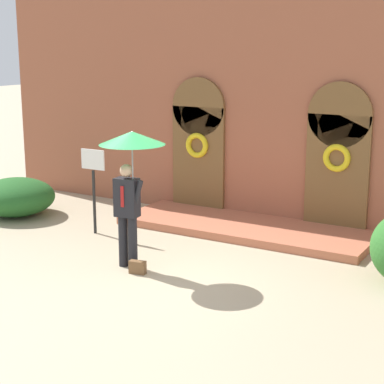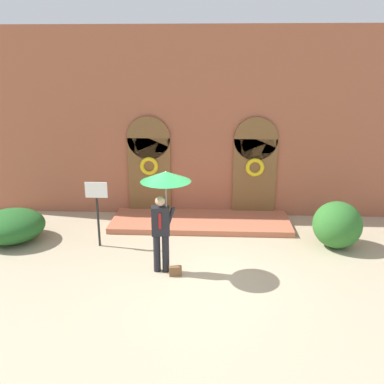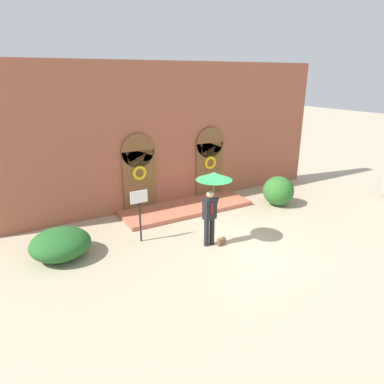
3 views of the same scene
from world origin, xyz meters
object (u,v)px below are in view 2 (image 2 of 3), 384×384
(sign_post, at_px, (97,203))
(shrub_left, at_px, (11,226))
(person_with_umbrella, at_px, (164,191))
(handbag, at_px, (175,271))
(shrub_right, at_px, (337,225))

(sign_post, distance_m, shrub_left, 2.54)
(person_with_umbrella, xyz_separation_m, sign_post, (-1.88, 1.30, -0.75))
(person_with_umbrella, distance_m, shrub_left, 4.80)
(sign_post, bearing_deg, handbag, -35.49)
(handbag, height_order, shrub_left, shrub_left)
(shrub_left, distance_m, shrub_right, 8.54)
(person_with_umbrella, height_order, sign_post, person_with_umbrella)
(handbag, xyz_separation_m, shrub_right, (4.01, 1.78, 0.49))
(person_with_umbrella, relative_size, shrub_right, 1.87)
(shrub_left, relative_size, shrub_right, 1.38)
(handbag, bearing_deg, shrub_left, 149.60)
(shrub_right, bearing_deg, shrub_left, -179.60)
(person_with_umbrella, xyz_separation_m, shrub_left, (-4.29, 1.52, -1.49))
(handbag, relative_size, shrub_left, 0.16)
(person_with_umbrella, bearing_deg, shrub_right, 20.45)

